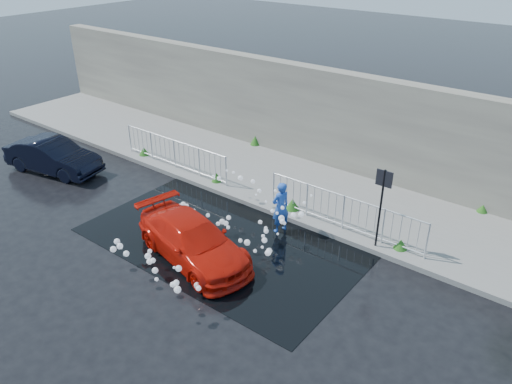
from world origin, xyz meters
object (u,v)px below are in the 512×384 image
at_px(red_car, 193,240).
at_px(person, 281,207).
at_px(sign_post, 382,196).
at_px(dark_car, 53,156).

height_order(red_car, person, person).
bearing_deg(person, red_car, -2.55).
distance_m(sign_post, red_car, 5.18).
height_order(sign_post, person, sign_post).
xyz_separation_m(sign_post, dark_car, (-11.70, -2.52, -1.11)).
bearing_deg(red_car, person, -9.45).
relative_size(dark_car, person, 2.32).
distance_m(sign_post, dark_car, 12.03).
xyz_separation_m(sign_post, red_car, (-3.75, -3.38, -1.15)).
bearing_deg(sign_post, dark_car, -167.83).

